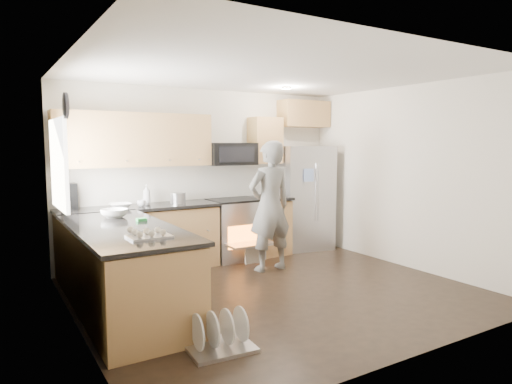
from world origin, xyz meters
TOP-DOWN VIEW (x-y plane):
  - ground at (0.00, 0.00)m, footprint 4.50×4.50m
  - room_shell at (-0.04, 0.02)m, footprint 4.54×4.04m
  - back_cabinet_run at (-0.59, 1.75)m, footprint 4.45×0.64m
  - peninsula at (-1.75, 0.25)m, footprint 0.96×2.36m
  - stove_range at (0.35, 1.69)m, footprint 0.76×0.97m
  - refrigerator at (1.71, 1.70)m, footprint 0.95×0.80m
  - person at (0.46, 0.85)m, footprint 0.67×0.44m
  - dish_rack at (-1.28, -1.03)m, footprint 0.59×0.49m

SIDE VIEW (x-z plane):
  - ground at x=0.00m, z-range 0.00..0.00m
  - dish_rack at x=-1.28m, z-range -0.08..0.27m
  - peninsula at x=-1.75m, z-range -0.05..0.97m
  - stove_range at x=0.35m, z-range -0.22..1.57m
  - refrigerator at x=1.71m, z-range 0.00..1.74m
  - person at x=0.46m, z-range 0.00..1.82m
  - back_cabinet_run at x=-0.59m, z-range -0.29..2.21m
  - room_shell at x=-0.04m, z-range 0.36..2.98m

